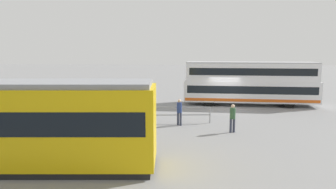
{
  "coord_description": "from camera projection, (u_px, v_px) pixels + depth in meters",
  "views": [
    {
      "loc": [
        2.51,
        25.31,
        4.68
      ],
      "look_at": [
        4.24,
        4.99,
        1.81
      ],
      "focal_mm": 33.19,
      "sensor_mm": 36.0,
      "label": 1
    }
  ],
  "objects": [
    {
      "name": "info_sign",
      "position": [
        74.0,
        96.0,
        21.39
      ],
      "size": [
        1.07,
        0.15,
        2.34
      ],
      "color": "slate",
      "rests_on": "ground"
    },
    {
      "name": "pedestrian_near_railing",
      "position": [
        179.0,
        110.0,
        19.54
      ],
      "size": [
        0.45,
        0.45,
        1.68
      ],
      "color": "#33384C",
      "rests_on": "ground"
    },
    {
      "name": "ground_plane",
      "position": [
        225.0,
        108.0,
        25.41
      ],
      "size": [
        160.0,
        160.0,
        0.0
      ],
      "primitive_type": "plane",
      "color": "gray"
    },
    {
      "name": "pedestrian_crossing",
      "position": [
        233.0,
        116.0,
        17.82
      ],
      "size": [
        0.43,
        0.43,
        1.65
      ],
      "color": "#33384C",
      "rests_on": "ground"
    },
    {
      "name": "pedestrian_railing",
      "position": [
        152.0,
        112.0,
        20.1
      ],
      "size": [
        7.61,
        0.89,
        1.08
      ],
      "color": "gray",
      "rests_on": "ground"
    },
    {
      "name": "double_decker_bus",
      "position": [
        249.0,
        83.0,
        26.81
      ],
      "size": [
        11.3,
        3.05,
        3.74
      ],
      "color": "white",
      "rests_on": "ground"
    }
  ]
}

